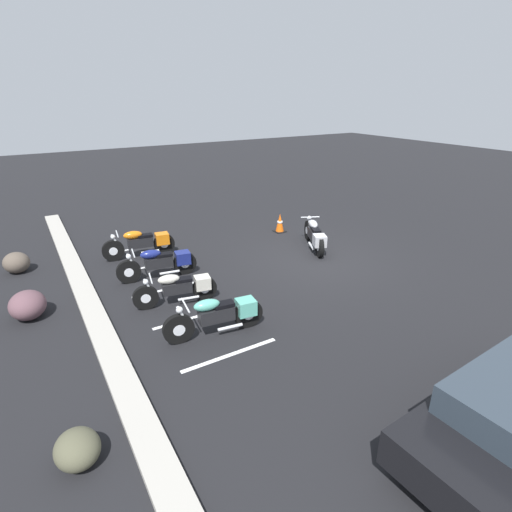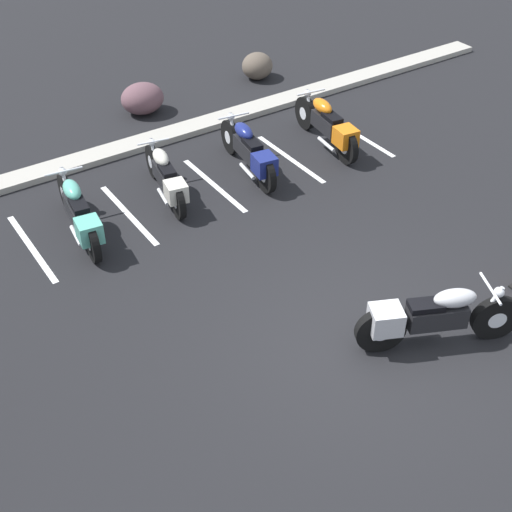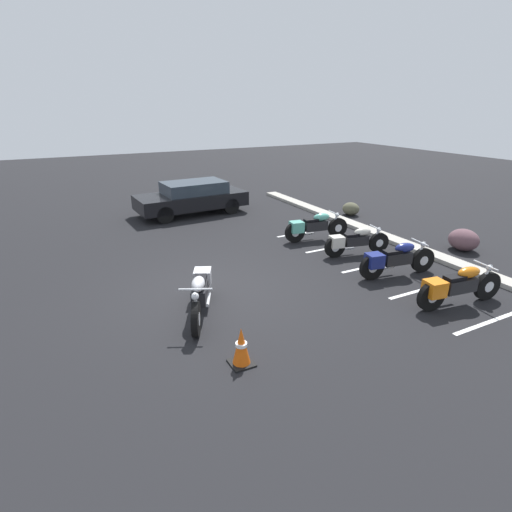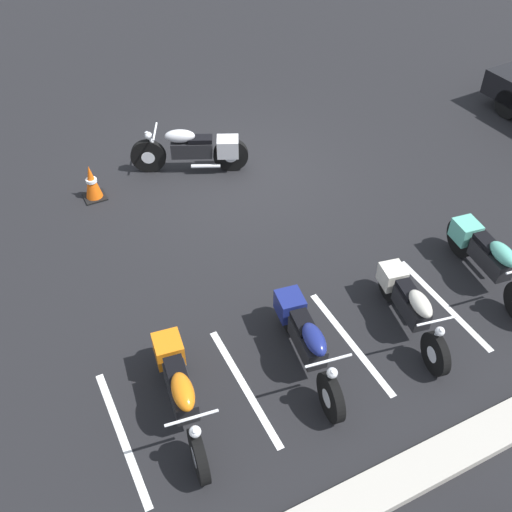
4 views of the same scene
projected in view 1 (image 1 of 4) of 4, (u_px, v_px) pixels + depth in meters
ground at (316, 258)px, 12.56m from camera, size 60.00×60.00×0.00m
motorcycle_silver_featured at (315, 235)px, 13.12m from camera, size 2.13×1.13×0.90m
parked_bike_0 at (219, 314)px, 8.50m from camera, size 0.69×2.21×0.87m
parked_bike_1 at (180, 288)px, 9.73m from camera, size 0.71×2.04×0.81m
parked_bike_2 at (161, 262)px, 11.09m from camera, size 0.71×2.20×0.87m
parked_bike_3 at (143, 243)px, 12.52m from camera, size 0.70×2.22×0.88m
concrete_curb at (93, 312)px, 9.36m from camera, size 18.00×0.50×0.12m
landscape_rock_0 at (28, 305)px, 9.15m from camera, size 0.97×0.85×0.65m
landscape_rock_1 at (16, 263)px, 11.48m from camera, size 0.94×0.92×0.60m
landscape_rock_2 at (77, 449)px, 5.56m from camera, size 0.77×0.71×0.51m
traffic_cone at (280, 223)px, 14.81m from camera, size 0.40×0.40×0.70m
stall_line_0 at (230, 355)px, 7.95m from camera, size 0.10×2.10×0.00m
stall_line_1 at (197, 317)px, 9.30m from camera, size 0.10×2.10×0.00m
stall_line_2 at (171, 288)px, 10.65m from camera, size 0.10×2.10×0.00m
stall_line_3 at (152, 266)px, 12.00m from camera, size 0.10×2.10×0.00m
stall_line_4 at (136, 248)px, 13.35m from camera, size 0.10×2.10×0.00m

